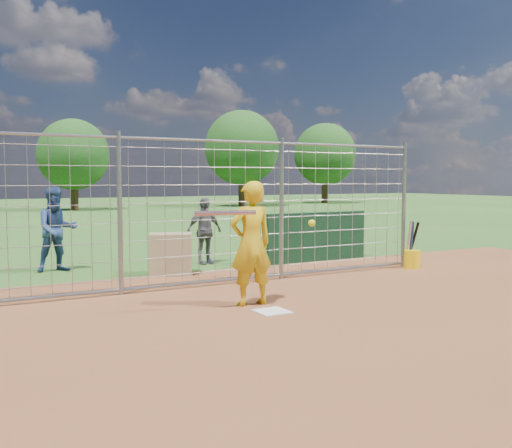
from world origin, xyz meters
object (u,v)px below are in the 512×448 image
batter (251,244)px  bystander_a (57,230)px  equipment_bin (171,254)px  bucket_with_bats (412,257)px  bystander_b (204,231)px

batter → bystander_a: size_ratio=1.08×
bystander_a → equipment_bin: size_ratio=2.11×
bystander_a → batter: bearing=-71.2°
equipment_bin → bucket_with_bats: (4.64, -1.69, -0.15)m
bystander_b → bucket_with_bats: size_ratio=1.49×
bystander_b → bystander_a: bearing=161.0°
bystander_a → equipment_bin: bystander_a is taller
bystander_b → equipment_bin: size_ratio=1.82×
bystander_a → equipment_bin: (1.86, -1.44, -0.44)m
equipment_bin → batter: bearing=-67.0°
equipment_bin → bucket_with_bats: bucket_with_bats is taller
bystander_b → bucket_with_bats: bystander_b is taller
bystander_a → bucket_with_bats: bearing=-29.9°
bystander_a → bucket_with_bats: (6.49, -3.14, -0.60)m
bystander_a → bucket_with_bats: 7.24m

